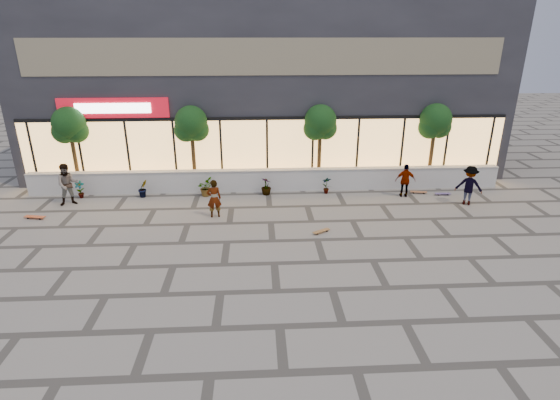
{
  "coord_description": "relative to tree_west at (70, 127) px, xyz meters",
  "views": [
    {
      "loc": [
        -0.5,
        -12.5,
        7.07
      ],
      "look_at": [
        0.31,
        2.36,
        1.3
      ],
      "focal_mm": 28.0,
      "sensor_mm": 36.0,
      "label": 1
    }
  ],
  "objects": [
    {
      "name": "skateboard_center",
      "position": [
        10.86,
        -5.48,
        -2.91
      ],
      "size": [
        0.72,
        0.54,
        0.09
      ],
      "rotation": [
        0.0,
        0.0,
        0.55
      ],
      "color": "brown",
      "rests_on": "ground"
    },
    {
      "name": "retail_building",
      "position": [
        9.0,
        4.79,
        1.26
      ],
      "size": [
        24.0,
        9.17,
        8.5
      ],
      "color": "#27262C",
      "rests_on": "ground"
    },
    {
      "name": "shrub_c",
      "position": [
        6.1,
        -1.25,
        -2.58
      ],
      "size": [
        0.68,
        0.77,
        0.81
      ],
      "primitive_type": "imported",
      "rotation": [
        0.0,
        0.0,
        1.64
      ],
      "color": "#103413",
      "rests_on": "ground"
    },
    {
      "name": "skater_right_far",
      "position": [
        17.62,
        -2.93,
        -2.12
      ],
      "size": [
        1.28,
        1.07,
        1.73
      ],
      "primitive_type": "imported",
      "rotation": [
        0.0,
        0.0,
        2.68
      ],
      "color": "maroon",
      "rests_on": "ground"
    },
    {
      "name": "tree_midwest",
      "position": [
        5.5,
        0.0,
        0.0
      ],
      "size": [
        1.6,
        1.5,
        3.92
      ],
      "color": "#402E16",
      "rests_on": "ground"
    },
    {
      "name": "shrub_d",
      "position": [
        8.9,
        -1.25,
        -2.58
      ],
      "size": [
        0.64,
        0.64,
        0.81
      ],
      "primitive_type": "imported",
      "rotation": [
        0.0,
        0.0,
        2.46
      ],
      "color": "#103413",
      "rests_on": "ground"
    },
    {
      "name": "skateboard_left",
      "position": [
        -0.5,
        -3.55,
        -2.9
      ],
      "size": [
        0.88,
        0.37,
        0.1
      ],
      "rotation": [
        0.0,
        0.0,
        -0.19
      ],
      "color": "#BE4D23",
      "rests_on": "ground"
    },
    {
      "name": "tree_west",
      "position": [
        0.0,
        0.0,
        0.0
      ],
      "size": [
        1.6,
        1.5,
        3.92
      ],
      "color": "#402E16",
      "rests_on": "ground"
    },
    {
      "name": "tree_east",
      "position": [
        17.0,
        0.0,
        0.0
      ],
      "size": [
        1.6,
        1.5,
        3.92
      ],
      "color": "#402E16",
      "rests_on": "ground"
    },
    {
      "name": "ground",
      "position": [
        9.0,
        -7.7,
        -2.99
      ],
      "size": [
        80.0,
        80.0,
        0.0
      ],
      "primitive_type": "plane",
      "color": "gray",
      "rests_on": "ground"
    },
    {
      "name": "tree_mideast",
      "position": [
        11.5,
        0.0,
        0.0
      ],
      "size": [
        1.6,
        1.5,
        3.92
      ],
      "color": "#402E16",
      "rests_on": "ground"
    },
    {
      "name": "shrub_e",
      "position": [
        11.7,
        -1.25,
        -2.58
      ],
      "size": [
        0.46,
        0.35,
        0.81
      ],
      "primitive_type": "imported",
      "rotation": [
        0.0,
        0.0,
        3.28
      ],
      "color": "#103413",
      "rests_on": "ground"
    },
    {
      "name": "skater_left",
      "position": [
        0.37,
        -2.04,
        -2.06
      ],
      "size": [
        1.09,
        0.99,
        1.85
      ],
      "primitive_type": "imported",
      "rotation": [
        0.0,
        0.0,
        0.39
      ],
      "color": "#978F61",
      "rests_on": "ground"
    },
    {
      "name": "skateboard_right_near",
      "position": [
        16.0,
        -1.5,
        -2.91
      ],
      "size": [
        0.77,
        0.32,
        0.09
      ],
      "rotation": [
        0.0,
        0.0,
        -0.17
      ],
      "color": "#9A5B32",
      "rests_on": "ground"
    },
    {
      "name": "shrub_b",
      "position": [
        3.3,
        -1.25,
        -2.58
      ],
      "size": [
        0.57,
        0.57,
        0.81
      ],
      "primitive_type": "imported",
      "rotation": [
        0.0,
        0.0,
        0.82
      ],
      "color": "#103413",
      "rests_on": "ground"
    },
    {
      "name": "planter_wall",
      "position": [
        9.0,
        -0.7,
        -2.46
      ],
      "size": [
        22.0,
        0.42,
        1.04
      ],
      "color": "silver",
      "rests_on": "ground"
    },
    {
      "name": "skater_center",
      "position": [
        6.75,
        -3.73,
        -2.19
      ],
      "size": [
        0.63,
        0.46,
        1.58
      ],
      "primitive_type": "imported",
      "rotation": [
        0.0,
        0.0,
        3.3
      ],
      "color": "silver",
      "rests_on": "ground"
    },
    {
      "name": "skateboard_right_far",
      "position": [
        17.04,
        -1.77,
        -2.91
      ],
      "size": [
        0.73,
        0.2,
        0.09
      ],
      "rotation": [
        0.0,
        0.0,
        -0.02
      ],
      "color": "#52437B",
      "rests_on": "ground"
    },
    {
      "name": "shrub_a",
      "position": [
        0.5,
        -1.25,
        -2.58
      ],
      "size": [
        0.43,
        0.29,
        0.81
      ],
      "primitive_type": "imported",
      "color": "#103413",
      "rests_on": "ground"
    },
    {
      "name": "skater_right_near",
      "position": [
        15.19,
        -1.85,
        -2.22
      ],
      "size": [
        0.94,
        0.51,
        1.53
      ],
      "primitive_type": "imported",
      "rotation": [
        0.0,
        0.0,
        2.99
      ],
      "color": "white",
      "rests_on": "ground"
    }
  ]
}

